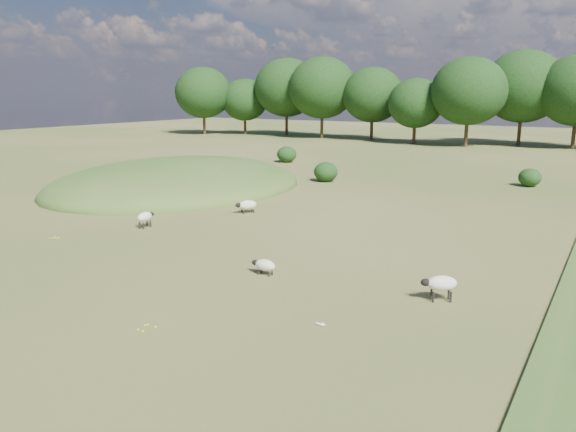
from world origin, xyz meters
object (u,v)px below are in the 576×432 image
object	(u,v)px
sheep_2	(247,205)
sheep_5	(145,217)
sheep_1	(264,265)
sheep_4	(441,284)

from	to	relation	value
sheep_2	sheep_5	size ratio (longest dim) A/B	1.11
sheep_1	sheep_4	bearing A→B (deg)	-171.98
sheep_2	sheep_1	bearing A→B (deg)	72.66
sheep_1	sheep_5	world-z (taller)	sheep_5
sheep_2	sheep_4	world-z (taller)	sheep_4
sheep_4	sheep_5	world-z (taller)	sheep_4
sheep_1	sheep_2	world-z (taller)	sheep_2
sheep_1	sheep_4	distance (m)	6.37
sheep_2	sheep_5	xyz separation A→B (m)	(-2.31, -5.46, 0.11)
sheep_4	sheep_5	size ratio (longest dim) A/B	1.06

